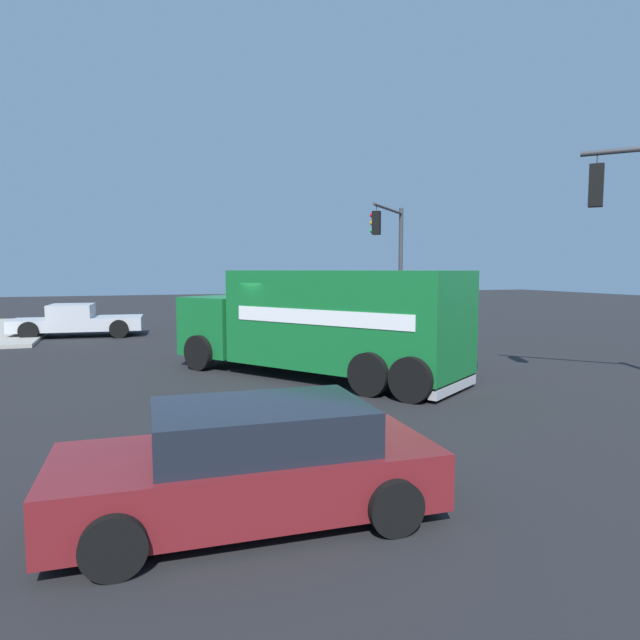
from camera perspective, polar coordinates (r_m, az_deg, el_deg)
ground_plane at (r=16.04m, az=-4.15°, el=-5.06°), size 100.00×100.00×0.00m
delivery_truck at (r=14.71m, az=0.25°, el=-0.16°), size 8.16×6.72×2.83m
traffic_light_secondary at (r=25.37m, az=7.43°, el=7.22°), size 3.18×3.00×5.71m
pickup_silver at (r=25.87m, az=-23.61°, el=0.05°), size 2.62×5.35×1.38m
sedan_maroon at (r=6.66m, az=-6.99°, el=-14.35°), size 2.18×4.37×1.31m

